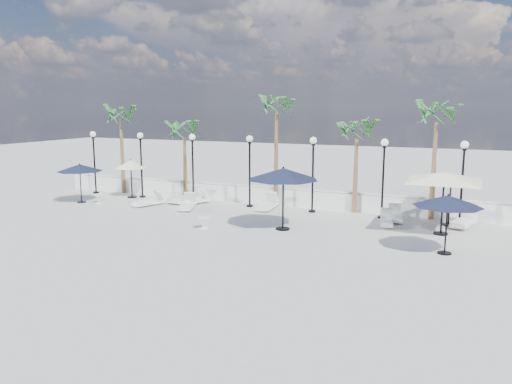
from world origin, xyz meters
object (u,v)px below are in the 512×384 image
at_px(parasol_navy_left, 80,168).
at_px(parasol_cream_sq_b, 452,174).
at_px(lounger_1, 188,205).
at_px(lounger_6, 464,221).
at_px(lounger_3, 185,197).
at_px(lounger_5, 386,221).
at_px(lounger_0, 148,202).
at_px(lounger_4, 268,205).
at_px(lounger_2, 194,200).
at_px(parasol_navy_mid, 283,174).
at_px(parasol_cream_small, 131,165).
at_px(parasol_cream_sq_a, 445,172).
at_px(lounger_7, 395,216).
at_px(parasol_navy_right, 448,201).

bearing_deg(parasol_navy_left, parasol_cream_sq_b, 7.21).
xyz_separation_m(parasol_navy_left, parasol_cream_sq_b, (19.20, 2.43, 0.39)).
relative_size(lounger_1, lounger_6, 0.90).
relative_size(lounger_3, lounger_5, 1.26).
relative_size(lounger_0, lounger_4, 0.96).
bearing_deg(lounger_6, parasol_cream_sq_b, -163.50).
height_order(lounger_2, lounger_3, lounger_3).
distance_m(parasol_navy_mid, parasol_cream_small, 11.56).
bearing_deg(parasol_cream_sq_b, parasol_cream_sq_a, -96.55).
distance_m(lounger_3, lounger_7, 11.57).
relative_size(lounger_0, lounger_5, 1.12).
distance_m(lounger_4, parasol_navy_mid, 4.88).
relative_size(lounger_7, parasol_cream_sq_b, 0.39).
distance_m(lounger_5, parasol_navy_right, 4.87).
relative_size(parasol_navy_mid, parasol_cream_sq_b, 0.61).
relative_size(lounger_2, lounger_7, 0.98).
relative_size(lounger_6, parasol_cream_small, 0.97).
xyz_separation_m(lounger_3, parasol_navy_right, (14.03, -4.79, 1.70)).
relative_size(lounger_1, parasol_navy_left, 0.79).
height_order(lounger_3, parasol_cream_small, parasol_cream_small).
bearing_deg(lounger_0, lounger_1, 22.42).
distance_m(lounger_4, lounger_6, 9.54).
xyz_separation_m(lounger_0, lounger_7, (12.83, 1.72, 0.00)).
xyz_separation_m(parasol_navy_left, parasol_cream_sq_a, (18.99, 0.58, 0.69)).
xyz_separation_m(lounger_0, parasol_cream_sq_b, (15.19, 1.70, 2.11)).
relative_size(lounger_4, parasol_cream_sq_b, 0.40).
distance_m(lounger_2, lounger_5, 10.59).
height_order(lounger_2, parasol_navy_left, parasol_navy_left).
height_order(lounger_4, lounger_5, lounger_4).
bearing_deg(lounger_4, lounger_7, -4.28).
height_order(lounger_2, lounger_6, lounger_6).
xyz_separation_m(lounger_0, lounger_4, (6.31, 1.73, 0.02)).
bearing_deg(parasol_cream_small, lounger_5, -4.23).
relative_size(parasol_cream_sq_a, parasol_cream_small, 2.55).
height_order(lounger_0, lounger_3, lounger_3).
distance_m(lounger_3, parasol_cream_sq_a, 14.05).
bearing_deg(lounger_0, parasol_navy_left, -148.87).
distance_m(lounger_3, lounger_5, 11.40).
relative_size(lounger_4, lounger_6, 0.92).
xyz_separation_m(lounger_4, lounger_5, (6.30, -1.13, -0.04)).
distance_m(lounger_2, parasol_navy_left, 6.65).
bearing_deg(lounger_4, parasol_cream_sq_a, -16.46).
bearing_deg(parasol_navy_right, parasol_cream_sq_b, 91.16).
relative_size(parasol_navy_left, parasol_cream_sq_a, 0.43).
distance_m(lounger_6, lounger_7, 3.02).
xyz_separation_m(lounger_1, lounger_5, (10.17, 0.53, -0.03)).
bearing_deg(lounger_3, parasol_cream_sq_a, -0.44).
relative_size(lounger_2, lounger_5, 1.11).
relative_size(lounger_1, lounger_3, 0.91).
bearing_deg(parasol_cream_small, lounger_4, 0.14).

